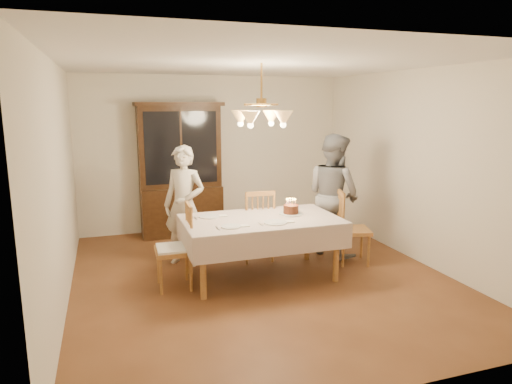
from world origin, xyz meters
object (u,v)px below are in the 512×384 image
object	(u,v)px
dining_table	(261,224)
birthday_cake	(291,210)
china_hutch	(180,172)
elderly_woman	(184,206)
chair_far_side	(257,229)

from	to	relation	value
dining_table	birthday_cake	size ratio (longest dim) A/B	6.33
china_hutch	elderly_woman	size ratio (longest dim) A/B	1.34
dining_table	elderly_woman	bearing A→B (deg)	135.47
birthday_cake	china_hutch	bearing A→B (deg)	115.76
elderly_woman	birthday_cake	xyz separation A→B (m)	(1.24, -0.71, 0.01)
china_hutch	birthday_cake	bearing A→B (deg)	-64.24
china_hutch	elderly_woman	bearing A→B (deg)	-97.31
dining_table	elderly_woman	world-z (taller)	elderly_woman
elderly_woman	birthday_cake	distance (m)	1.43
china_hutch	elderly_woman	xyz separation A→B (m)	(-0.19, -1.46, -0.24)
birthday_cake	elderly_woman	bearing A→B (deg)	150.01
chair_far_side	birthday_cake	distance (m)	0.72
elderly_woman	dining_table	bearing A→B (deg)	-6.80
dining_table	chair_far_side	bearing A→B (deg)	76.23
elderly_woman	birthday_cake	bearing A→B (deg)	7.74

